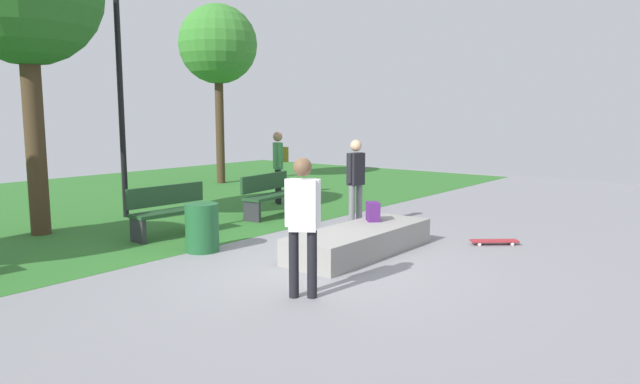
{
  "coord_description": "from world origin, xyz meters",
  "views": [
    {
      "loc": [
        -6.3,
        -5.14,
        2.2
      ],
      "look_at": [
        0.97,
        0.65,
        0.92
      ],
      "focal_mm": 31.78,
      "sensor_mm": 36.0,
      "label": 1
    }
  ],
  "objects_px": {
    "tree_tall_oak": "(218,46)",
    "skater_performing_trick": "(303,217)",
    "pedestrian_with_backpack": "(279,161)",
    "trash_bin": "(202,228)",
    "park_bench_far_right": "(172,209)",
    "backpack_on_ledge": "(373,212)",
    "lamp_post": "(120,80)",
    "skateboard_by_ledge": "(494,241)",
    "skater_watching": "(356,176)",
    "concrete_ledge": "(360,241)",
    "park_bench_near_lamppost": "(270,194)"
  },
  "relations": [
    {
      "from": "concrete_ledge",
      "to": "skater_performing_trick",
      "type": "height_order",
      "value": "skater_performing_trick"
    },
    {
      "from": "backpack_on_ledge",
      "to": "pedestrian_with_backpack",
      "type": "bearing_deg",
      "value": -162.38
    },
    {
      "from": "tree_tall_oak",
      "to": "lamp_post",
      "type": "relative_size",
      "value": 1.14
    },
    {
      "from": "park_bench_far_right",
      "to": "lamp_post",
      "type": "height_order",
      "value": "lamp_post"
    },
    {
      "from": "skater_performing_trick",
      "to": "tree_tall_oak",
      "type": "distance_m",
      "value": 12.28
    },
    {
      "from": "park_bench_far_right",
      "to": "pedestrian_with_backpack",
      "type": "bearing_deg",
      "value": 13.97
    },
    {
      "from": "skater_watching",
      "to": "tree_tall_oak",
      "type": "relative_size",
      "value": 0.31
    },
    {
      "from": "park_bench_far_right",
      "to": "pedestrian_with_backpack",
      "type": "distance_m",
      "value": 4.11
    },
    {
      "from": "park_bench_far_right",
      "to": "backpack_on_ledge",
      "type": "bearing_deg",
      "value": -63.23
    },
    {
      "from": "skateboard_by_ledge",
      "to": "park_bench_far_right",
      "type": "xyz_separation_m",
      "value": [
        -2.93,
        4.89,
        0.42
      ]
    },
    {
      "from": "concrete_ledge",
      "to": "tree_tall_oak",
      "type": "bearing_deg",
      "value": 60.91
    },
    {
      "from": "backpack_on_ledge",
      "to": "skater_watching",
      "type": "relative_size",
      "value": 0.19
    },
    {
      "from": "backpack_on_ledge",
      "to": "lamp_post",
      "type": "bearing_deg",
      "value": -122.89
    },
    {
      "from": "skater_watching",
      "to": "park_bench_near_lamppost",
      "type": "relative_size",
      "value": 1.04
    },
    {
      "from": "skateboard_by_ledge",
      "to": "park_bench_near_lamppost",
      "type": "xyz_separation_m",
      "value": [
        -0.37,
        4.86,
        0.42
      ]
    },
    {
      "from": "skater_watching",
      "to": "trash_bin",
      "type": "relative_size",
      "value": 2.19
    },
    {
      "from": "backpack_on_ledge",
      "to": "skater_watching",
      "type": "bearing_deg",
      "value": -178.1
    },
    {
      "from": "park_bench_far_right",
      "to": "lamp_post",
      "type": "xyz_separation_m",
      "value": [
        0.55,
        2.33,
        2.42
      ]
    },
    {
      "from": "backpack_on_ledge",
      "to": "trash_bin",
      "type": "bearing_deg",
      "value": -86.11
    },
    {
      "from": "park_bench_far_right",
      "to": "tree_tall_oak",
      "type": "bearing_deg",
      "value": 42.0
    },
    {
      "from": "park_bench_near_lamppost",
      "to": "skater_watching",
      "type": "bearing_deg",
      "value": -85.84
    },
    {
      "from": "backpack_on_ledge",
      "to": "pedestrian_with_backpack",
      "type": "height_order",
      "value": "pedestrian_with_backpack"
    },
    {
      "from": "skater_watching",
      "to": "skateboard_by_ledge",
      "type": "relative_size",
      "value": 2.31
    },
    {
      "from": "backpack_on_ledge",
      "to": "trash_bin",
      "type": "relative_size",
      "value": 0.41
    },
    {
      "from": "tree_tall_oak",
      "to": "trash_bin",
      "type": "xyz_separation_m",
      "value": [
        -6.34,
        -6.69,
        -3.92
      ]
    },
    {
      "from": "backpack_on_ledge",
      "to": "skater_performing_trick",
      "type": "xyz_separation_m",
      "value": [
        -2.86,
        -0.88,
        0.42
      ]
    },
    {
      "from": "skater_watching",
      "to": "skateboard_by_ledge",
      "type": "bearing_deg",
      "value": -85.52
    },
    {
      "from": "pedestrian_with_backpack",
      "to": "concrete_ledge",
      "type": "bearing_deg",
      "value": -123.4
    },
    {
      "from": "skater_performing_trick",
      "to": "park_bench_far_right",
      "type": "height_order",
      "value": "skater_performing_trick"
    },
    {
      "from": "tree_tall_oak",
      "to": "lamp_post",
      "type": "height_order",
      "value": "tree_tall_oak"
    },
    {
      "from": "tree_tall_oak",
      "to": "skater_performing_trick",
      "type": "bearing_deg",
      "value": -126.92
    },
    {
      "from": "concrete_ledge",
      "to": "backpack_on_ledge",
      "type": "bearing_deg",
      "value": 15.84
    },
    {
      "from": "concrete_ledge",
      "to": "backpack_on_ledge",
      "type": "xyz_separation_m",
      "value": [
        0.63,
        0.18,
        0.36
      ]
    },
    {
      "from": "backpack_on_ledge",
      "to": "skateboard_by_ledge",
      "type": "height_order",
      "value": "backpack_on_ledge"
    },
    {
      "from": "skater_performing_trick",
      "to": "pedestrian_with_backpack",
      "type": "distance_m",
      "value": 7.27
    },
    {
      "from": "tree_tall_oak",
      "to": "pedestrian_with_backpack",
      "type": "bearing_deg",
      "value": -114.28
    },
    {
      "from": "park_bench_near_lamppost",
      "to": "skateboard_by_ledge",
      "type": "bearing_deg",
      "value": -85.66
    },
    {
      "from": "lamp_post",
      "to": "trash_bin",
      "type": "bearing_deg",
      "value": -104.99
    },
    {
      "from": "trash_bin",
      "to": "tree_tall_oak",
      "type": "bearing_deg",
      "value": 46.51
    },
    {
      "from": "backpack_on_ledge",
      "to": "skater_performing_trick",
      "type": "bearing_deg",
      "value": -27.03
    },
    {
      "from": "lamp_post",
      "to": "pedestrian_with_backpack",
      "type": "relative_size",
      "value": 2.75
    },
    {
      "from": "backpack_on_ledge",
      "to": "skater_performing_trick",
      "type": "relative_size",
      "value": 0.19
    },
    {
      "from": "trash_bin",
      "to": "pedestrian_with_backpack",
      "type": "relative_size",
      "value": 0.44
    },
    {
      "from": "concrete_ledge",
      "to": "tree_tall_oak",
      "type": "distance_m",
      "value": 10.83
    },
    {
      "from": "skater_performing_trick",
      "to": "skater_watching",
      "type": "relative_size",
      "value": 0.99
    },
    {
      "from": "backpack_on_ledge",
      "to": "park_bench_far_right",
      "type": "relative_size",
      "value": 0.2
    },
    {
      "from": "park_bench_near_lamppost",
      "to": "trash_bin",
      "type": "bearing_deg",
      "value": -155.9
    },
    {
      "from": "skater_performing_trick",
      "to": "concrete_ledge",
      "type": "bearing_deg",
      "value": 17.34
    },
    {
      "from": "tree_tall_oak",
      "to": "pedestrian_with_backpack",
      "type": "height_order",
      "value": "tree_tall_oak"
    },
    {
      "from": "lamp_post",
      "to": "pedestrian_with_backpack",
      "type": "distance_m",
      "value": 4.09
    }
  ]
}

